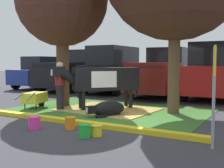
% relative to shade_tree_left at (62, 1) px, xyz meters
% --- Properties ---
extents(ground_plane, '(80.00, 80.00, 0.00)m').
position_rel_shade_tree_left_xyz_m(ground_plane, '(2.71, -1.89, -3.98)').
color(ground_plane, '#38383D').
extents(grass_island, '(6.65, 4.37, 0.02)m').
position_rel_shade_tree_left_xyz_m(grass_island, '(2.13, -0.16, -3.97)').
color(grass_island, '#386B28').
rests_on(grass_island, ground).
extents(curb_yellow, '(7.85, 0.24, 0.12)m').
position_rel_shade_tree_left_xyz_m(curb_yellow, '(2.13, -2.50, -3.92)').
color(curb_yellow, yellow).
rests_on(curb_yellow, ground).
extents(hay_bedding, '(3.35, 2.61, 0.04)m').
position_rel_shade_tree_left_xyz_m(hay_bedding, '(2.07, -0.10, -3.96)').
color(hay_bedding, tan).
rests_on(hay_bedding, ground).
extents(shade_tree_left, '(3.49, 3.49, 5.76)m').
position_rel_shade_tree_left_xyz_m(shade_tree_left, '(0.00, 0.00, 0.00)').
color(shade_tree_left, '#4C3823').
rests_on(shade_tree_left, ground).
extents(cow_holstein, '(2.42, 2.54, 1.53)m').
position_rel_shade_tree_left_xyz_m(cow_holstein, '(1.79, 0.02, -2.91)').
color(cow_holstein, black).
rests_on(cow_holstein, ground).
extents(calf_lying, '(0.97, 1.29, 0.48)m').
position_rel_shade_tree_left_xyz_m(calf_lying, '(2.67, -1.11, -3.74)').
color(calf_lying, black).
rests_on(calf_lying, ground).
extents(person_handler, '(0.37, 0.43, 1.69)m').
position_rel_shade_tree_left_xyz_m(person_handler, '(0.64, -0.94, -3.07)').
color(person_handler, black).
rests_on(person_handler, ground).
extents(wheelbarrow, '(0.89, 1.61, 0.63)m').
position_rel_shade_tree_left_xyz_m(wheelbarrow, '(-0.43, -1.07, -3.59)').
color(wheelbarrow, gold).
rests_on(wheelbarrow, ground).
extents(parking_sign, '(0.13, 0.44, 2.00)m').
position_rel_shade_tree_left_xyz_m(parking_sign, '(6.13, -2.95, -2.57)').
color(parking_sign, '#99999E').
rests_on(parking_sign, ground).
extents(bucket_pink, '(0.33, 0.33, 0.32)m').
position_rel_shade_tree_left_xyz_m(bucket_pink, '(1.92, -3.46, -3.81)').
color(bucket_pink, '#EA3893').
rests_on(bucket_pink, ground).
extents(bucket_orange, '(0.28, 0.28, 0.31)m').
position_rel_shade_tree_left_xyz_m(bucket_orange, '(2.72, -3.03, -3.82)').
color(bucket_orange, orange).
rests_on(bucket_orange, ground).
extents(bucket_green, '(0.28, 0.28, 0.30)m').
position_rel_shade_tree_left_xyz_m(bucket_green, '(3.49, -3.50, -3.82)').
color(bucket_green, green).
rests_on(bucket_green, ground).
extents(bucket_yellow, '(0.27, 0.27, 0.25)m').
position_rel_shade_tree_left_xyz_m(bucket_yellow, '(3.65, -3.26, -3.85)').
color(bucket_yellow, yellow).
rests_on(bucket_yellow, ground).
extents(sedan_blue, '(2.12, 4.45, 2.02)m').
position_rel_shade_tree_left_xyz_m(sedan_blue, '(-5.95, 5.18, -3.00)').
color(sedan_blue, navy).
rests_on(sedan_blue, ground).
extents(pickup_truck_black, '(2.34, 5.45, 2.42)m').
position_rel_shade_tree_left_xyz_m(pickup_truck_black, '(-3.34, 5.20, -2.87)').
color(pickup_truck_black, black).
rests_on(pickup_truck_black, ground).
extents(suv_black, '(2.22, 4.65, 2.52)m').
position_rel_shade_tree_left_xyz_m(suv_black, '(-0.66, 5.14, -2.71)').
color(suv_black, black).
rests_on(suv_black, ground).
extents(pickup_truck_maroon, '(2.34, 5.45, 2.42)m').
position_rel_shade_tree_left_xyz_m(pickup_truck_maroon, '(2.22, 5.13, -2.87)').
color(pickup_truck_maroon, maroon).
rests_on(pickup_truck_maroon, ground).
extents(suv_dark_grey, '(2.22, 4.65, 2.52)m').
position_rel_shade_tree_left_xyz_m(suv_dark_grey, '(4.69, 4.98, -2.71)').
color(suv_dark_grey, red).
rests_on(suv_dark_grey, ground).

